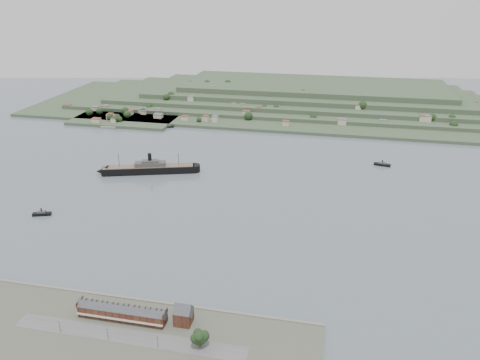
% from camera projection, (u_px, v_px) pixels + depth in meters
% --- Properties ---
extents(ground, '(1400.00, 1400.00, 0.00)m').
position_uv_depth(ground, '(212.00, 204.00, 433.19)').
color(ground, slate).
rests_on(ground, ground).
extents(near_shore, '(220.00, 80.00, 2.60)m').
position_uv_depth(near_shore, '(125.00, 344.00, 264.71)').
color(near_shore, '#4C5142').
rests_on(near_shore, ground).
extents(terrace_row, '(55.60, 9.80, 11.07)m').
position_uv_depth(terrace_row, '(122.00, 312.00, 281.20)').
color(terrace_row, '#4A211A').
rests_on(terrace_row, ground).
extents(gabled_building, '(10.40, 10.18, 14.09)m').
position_uv_depth(gabled_building, '(183.00, 314.00, 277.12)').
color(gabled_building, '#4A211A').
rests_on(gabled_building, ground).
extents(far_peninsula, '(760.00, 309.00, 30.00)m').
position_uv_depth(far_peninsula, '(290.00, 98.00, 777.00)').
color(far_peninsula, '#30432C').
rests_on(far_peninsula, ground).
extents(steamship, '(107.66, 43.62, 26.53)m').
position_uv_depth(steamship, '(146.00, 169.00, 501.20)').
color(steamship, black).
rests_on(steamship, ground).
extents(tugboat, '(16.34, 8.99, 7.12)m').
position_uv_depth(tugboat, '(42.00, 214.00, 411.49)').
color(tugboat, black).
rests_on(tugboat, ground).
extents(ferry_west, '(17.29, 9.70, 6.26)m').
position_uv_depth(ferry_west, '(168.00, 127.00, 659.01)').
color(ferry_west, black).
rests_on(ferry_west, ground).
extents(ferry_east, '(18.81, 8.51, 6.81)m').
position_uv_depth(ferry_east, '(382.00, 164.00, 522.61)').
color(ferry_east, black).
rests_on(ferry_east, ground).
extents(fig_tree, '(10.17, 8.81, 11.35)m').
position_uv_depth(fig_tree, '(200.00, 337.00, 258.09)').
color(fig_tree, '#3F2F1D').
rests_on(fig_tree, ground).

